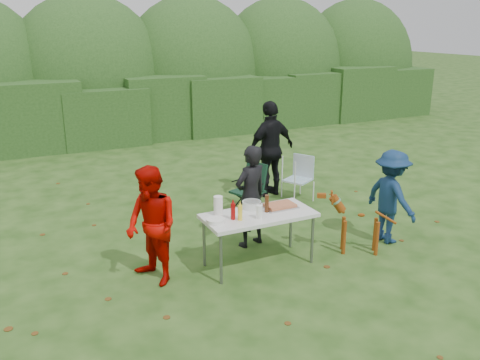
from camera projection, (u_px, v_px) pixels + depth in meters
name	position (u px, v px, depth m)	size (l,w,h in m)	color
ground	(226.00, 263.00, 7.01)	(80.00, 80.00, 0.00)	#1E4211
hedge_row	(103.00, 112.00, 13.62)	(22.00, 1.40, 1.70)	#23471C
shrub_backdrop	(89.00, 78.00, 14.77)	(20.00, 2.60, 3.20)	#3D6628
folding_table	(259.00, 217.00, 6.77)	(1.50, 0.70, 0.74)	silver
person_cook	(251.00, 196.00, 7.36)	(0.55, 0.36, 1.52)	black
person_red_jacket	(152.00, 226.00, 6.29)	(0.74, 0.57, 1.52)	#B50600
person_black_puffy	(271.00, 149.00, 9.48)	(1.06, 0.44, 1.81)	black
child	(391.00, 197.00, 7.51)	(0.91, 0.52, 1.41)	navy
dog	(361.00, 224.00, 7.21)	(0.91, 0.36, 0.87)	#7B370E
camping_chair	(248.00, 189.00, 8.71)	(0.55, 0.55, 0.87)	#113020
lawn_chair	(298.00, 178.00, 9.39)	(0.49, 0.49, 0.82)	#5297B1
food_tray	(280.00, 207.00, 6.96)	(0.45, 0.30, 0.02)	#B7B7BA
focaccia_bread	(280.00, 205.00, 6.96)	(0.40, 0.26, 0.04)	#BE6E47
mustard_bottle	(240.00, 213.00, 6.51)	(0.06, 0.06, 0.20)	yellow
ketchup_bottle	(233.00, 211.00, 6.53)	(0.06, 0.06, 0.22)	#8C0808
beer_bottle	(267.00, 204.00, 6.78)	(0.06, 0.06, 0.24)	#47230F
paper_towel_roll	(218.00, 206.00, 6.67)	(0.12, 0.12, 0.26)	white
cup_stack	(259.00, 212.00, 6.56)	(0.08, 0.08, 0.18)	white
pasta_bowl	(252.00, 205.00, 6.93)	(0.26, 0.26, 0.10)	silver
plate_stack	(216.00, 221.00, 6.45)	(0.24, 0.24, 0.05)	white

